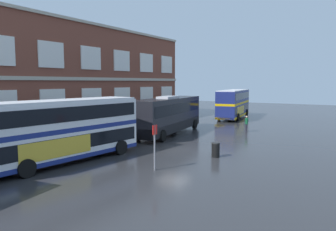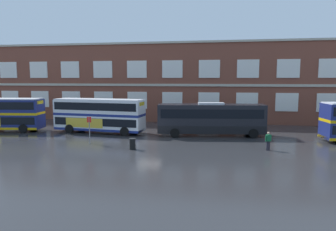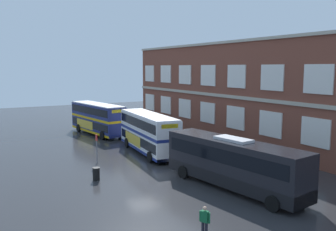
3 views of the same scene
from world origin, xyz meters
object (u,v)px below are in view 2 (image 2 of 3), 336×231
(waiting_passenger, at_px, (268,140))
(bus_stand_flag, at_px, (89,127))
(touring_coach, at_px, (211,119))
(double_decker_middle, at_px, (99,115))
(station_litter_bin, at_px, (132,144))

(waiting_passenger, xyz_separation_m, bus_stand_flag, (-17.27, -0.05, 0.70))
(touring_coach, distance_m, waiting_passenger, 8.37)
(double_decker_middle, xyz_separation_m, station_litter_bin, (6.48, -7.81, -1.63))
(double_decker_middle, relative_size, bus_stand_flag, 4.15)
(touring_coach, height_order, station_litter_bin, touring_coach)
(double_decker_middle, height_order, station_litter_bin, double_decker_middle)
(waiting_passenger, distance_m, station_litter_bin, 12.42)
(double_decker_middle, xyz_separation_m, touring_coach, (13.33, 0.28, -0.24))
(waiting_passenger, relative_size, bus_stand_flag, 0.63)
(double_decker_middle, xyz_separation_m, waiting_passenger, (18.76, -6.02, -1.22))
(waiting_passenger, bearing_deg, bus_stand_flag, -179.82)
(double_decker_middle, distance_m, bus_stand_flag, 6.27)
(waiting_passenger, height_order, bus_stand_flag, bus_stand_flag)
(double_decker_middle, xyz_separation_m, bus_stand_flag, (1.49, -6.07, -0.51))
(bus_stand_flag, bearing_deg, touring_coach, 28.20)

